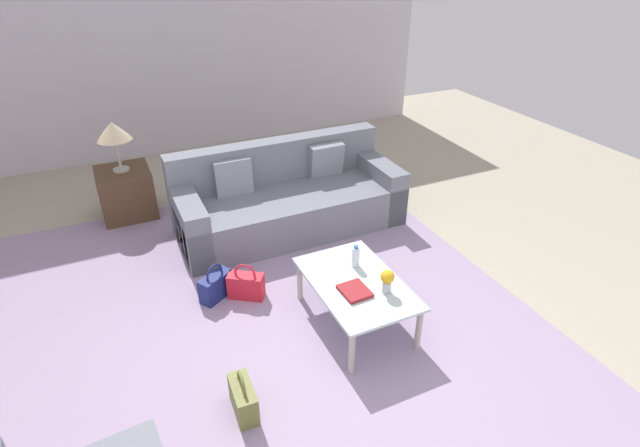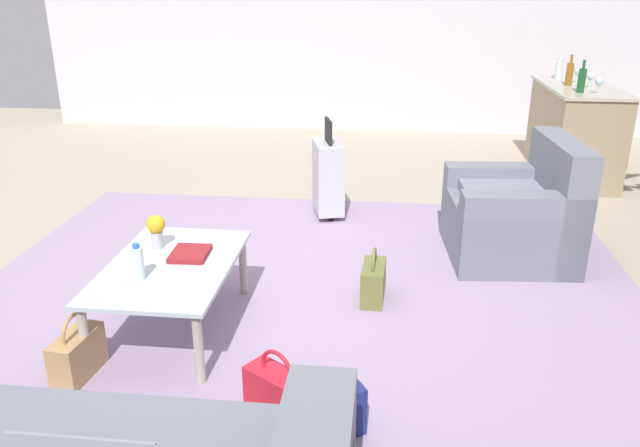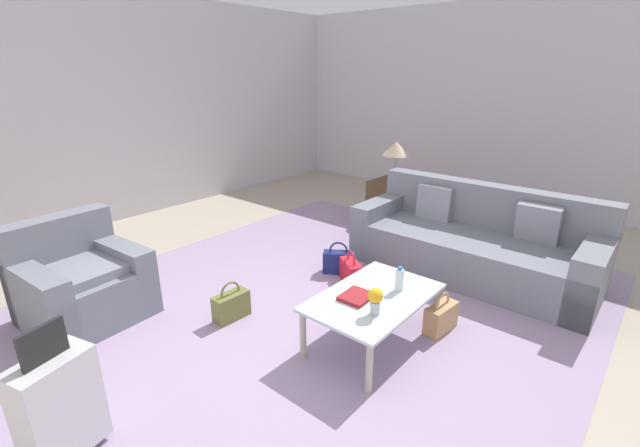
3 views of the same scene
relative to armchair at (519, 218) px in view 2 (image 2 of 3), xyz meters
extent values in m
plane|color=#A89E89|center=(0.91, -1.67, -0.30)|extent=(12.00, 12.00, 0.00)
cube|color=silver|center=(-4.15, -1.67, 1.25)|extent=(0.12, 8.00, 3.10)
cube|color=#9984A3|center=(1.51, -1.47, -0.30)|extent=(5.20, 4.40, 0.01)
cube|color=slate|center=(0.01, -0.07, -0.08)|extent=(0.96, 0.92, 0.44)
cube|color=slate|center=(-0.02, 0.26, 0.14)|extent=(0.91, 0.27, 0.88)
cube|color=slate|center=(0.35, -0.04, 0.00)|extent=(0.26, 0.86, 0.60)
cube|color=slate|center=(-0.34, -0.09, 0.00)|extent=(0.26, 0.86, 0.60)
cube|color=gray|center=(0.01, -0.12, 0.18)|extent=(0.70, 0.64, 0.08)
cube|color=silver|center=(1.31, -2.17, 0.11)|extent=(1.08, 0.69, 0.02)
cylinder|color=#ADA899|center=(0.81, -1.87, -0.10)|extent=(0.05, 0.05, 0.40)
cylinder|color=#ADA899|center=(1.80, -1.87, -0.10)|extent=(0.05, 0.05, 0.40)
cylinder|color=#ADA899|center=(0.81, -2.47, -0.10)|extent=(0.05, 0.05, 0.40)
cylinder|color=#ADA899|center=(1.80, -2.47, -0.10)|extent=(0.05, 0.05, 0.40)
cylinder|color=silver|center=(1.51, -2.27, 0.21)|extent=(0.06, 0.06, 0.18)
cylinder|color=#2D6BBC|center=(1.51, -2.27, 0.31)|extent=(0.04, 0.04, 0.02)
cube|color=maroon|center=(1.19, -2.09, 0.14)|extent=(0.25, 0.22, 0.03)
cylinder|color=#B2B7BC|center=(1.09, -2.32, 0.17)|extent=(0.07, 0.07, 0.10)
sphere|color=gold|center=(1.09, -2.32, 0.27)|extent=(0.11, 0.11, 0.11)
cube|color=#937F60|center=(-2.19, 0.93, 0.17)|extent=(1.45, 0.63, 0.94)
cube|color=#ADA899|center=(-2.19, 0.93, 0.62)|extent=(1.49, 0.67, 0.03)
cylinder|color=silver|center=(-2.70, 0.98, 0.64)|extent=(0.07, 0.07, 0.01)
cylinder|color=silver|center=(-2.70, 0.98, 0.68)|extent=(0.01, 0.01, 0.08)
sphere|color=silver|center=(-2.70, 0.98, 0.75)|extent=(0.08, 0.08, 0.08)
cylinder|color=silver|center=(-2.36, 0.94, 0.64)|extent=(0.07, 0.07, 0.01)
cylinder|color=silver|center=(-2.36, 0.94, 0.68)|extent=(0.01, 0.01, 0.08)
sphere|color=silver|center=(-2.36, 0.94, 0.75)|extent=(0.08, 0.08, 0.08)
cylinder|color=silver|center=(-2.03, 0.96, 0.64)|extent=(0.07, 0.07, 0.01)
cylinder|color=silver|center=(-2.03, 0.96, 0.68)|extent=(0.01, 0.01, 0.08)
sphere|color=silver|center=(-2.03, 0.96, 0.75)|extent=(0.08, 0.08, 0.08)
cylinder|color=silver|center=(-1.69, 0.94, 0.64)|extent=(0.07, 0.07, 0.01)
cylinder|color=silver|center=(-1.69, 0.94, 0.68)|extent=(0.01, 0.01, 0.08)
sphere|color=silver|center=(-1.69, 0.94, 0.75)|extent=(0.08, 0.08, 0.08)
cylinder|color=silver|center=(-2.62, 0.81, 0.75)|extent=(0.07, 0.07, 0.22)
cylinder|color=silver|center=(-2.62, 0.81, 0.90)|extent=(0.03, 0.03, 0.08)
cylinder|color=brown|center=(-2.19, 0.81, 0.75)|extent=(0.07, 0.07, 0.22)
cylinder|color=brown|center=(-2.19, 0.81, 0.90)|extent=(0.03, 0.03, 0.08)
cylinder|color=#194C23|center=(-1.76, 0.81, 0.75)|extent=(0.07, 0.07, 0.22)
cylinder|color=#194C23|center=(-1.76, 0.81, 0.90)|extent=(0.03, 0.03, 0.08)
cube|color=#B7B7BC|center=(-0.69, -1.47, 0.05)|extent=(0.44, 0.32, 0.60)
cube|color=black|center=(-0.69, -1.47, 0.45)|extent=(0.24, 0.09, 0.20)
cylinder|color=black|center=(-0.83, -1.50, -0.28)|extent=(0.03, 0.05, 0.05)
cylinder|color=black|center=(-0.56, -1.43, -0.28)|extent=(0.03, 0.05, 0.05)
cube|color=red|center=(2.02, -1.43, -0.18)|extent=(0.29, 0.34, 0.24)
torus|color=red|center=(2.02, -1.43, -0.04)|extent=(0.13, 0.17, 0.20)
cube|color=tan|center=(1.81, -2.51, -0.18)|extent=(0.33, 0.18, 0.24)
torus|color=tan|center=(1.81, -2.51, -0.04)|extent=(0.20, 0.04, 0.20)
cube|color=navy|center=(2.13, -1.19, -0.18)|extent=(0.29, 0.35, 0.24)
torus|color=navy|center=(2.13, -1.19, -0.04)|extent=(0.12, 0.18, 0.20)
cube|color=olive|center=(0.81, -1.03, -0.18)|extent=(0.33, 0.16, 0.24)
torus|color=olive|center=(0.81, -1.03, -0.04)|extent=(0.20, 0.03, 0.20)
camera|label=1|loc=(-1.54, -0.51, 2.58)|focal=28.00mm
camera|label=2|loc=(4.39, -0.97, 1.61)|focal=35.00mm
camera|label=3|loc=(-1.19, -3.73, 1.75)|focal=24.00mm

